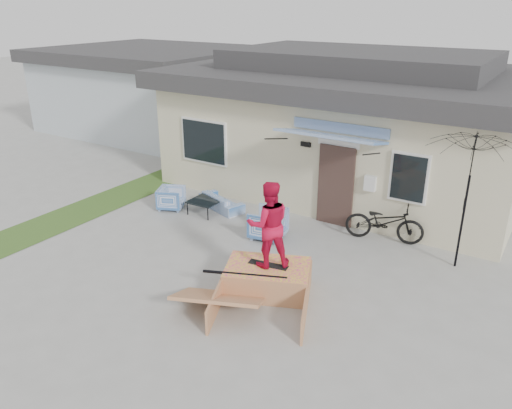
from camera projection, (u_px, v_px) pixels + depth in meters
The scene contains 13 objects.
ground at pixel (196, 289), 10.15m from camera, with size 90.00×90.00×0.00m, color gray.
grass_strip at pixel (97, 205), 14.30m from camera, with size 1.40×8.00×0.01m, color #345620.
house at pixel (355, 120), 15.65m from camera, with size 10.80×8.49×4.10m.
neighbor_house at pixel (152, 88), 22.51m from camera, with size 8.60×7.60×3.50m.
loveseat at pixel (221, 199), 13.98m from camera, with size 1.47×0.43×0.58m, color #2B5EA4.
armchair_left at pixel (171, 197), 13.95m from camera, with size 0.67×0.63×0.69m, color #2B5EA4.
armchair_right at pixel (268, 222), 12.21m from camera, with size 0.80×0.75×0.82m, color #2B5EA4.
coffee_table at pixel (206, 207), 13.71m from camera, with size 0.78×0.78×0.38m, color black.
bicycle at pixel (385, 218), 12.00m from camera, with size 0.65×1.86×1.19m, color black.
patio_umbrella at pixel (467, 191), 10.38m from camera, with size 2.17×2.05×2.20m.
skate_ramp at pixel (268, 279), 10.00m from camera, with size 1.64×2.19×0.55m, color #AF734A, non-canonical shape.
skateboard at pixel (268, 264), 9.94m from camera, with size 0.81×0.20×0.05m, color black.
skater at pixel (269, 223), 9.60m from camera, with size 0.85×0.66×1.74m, color red.
Camera 1 is at (5.74, -6.71, 5.42)m, focal length 35.26 mm.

